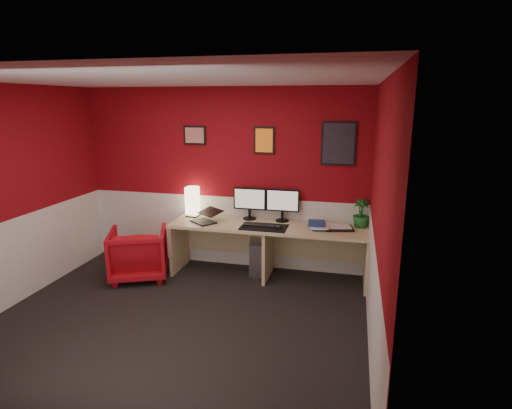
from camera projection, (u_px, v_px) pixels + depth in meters
name	position (u px, v px, depth m)	size (l,w,h in m)	color
ground	(175.00, 323.00, 4.41)	(4.00, 3.50, 0.01)	black
ceiling	(163.00, 79.00, 3.81)	(4.00, 3.50, 0.01)	white
wall_back	(223.00, 179.00, 5.76)	(4.00, 0.01, 2.50)	maroon
wall_front	(43.00, 282.00, 2.46)	(4.00, 0.01, 2.50)	maroon
wall_left	(2.00, 199.00, 4.56)	(0.01, 3.50, 2.50)	maroon
wall_right	(378.00, 223.00, 3.66)	(0.01, 3.50, 2.50)	maroon
wainscot_back	(224.00, 230.00, 5.94)	(4.00, 0.01, 1.00)	silver
wainscot_front	(58.00, 390.00, 2.64)	(4.00, 0.01, 1.00)	silver
wainscot_left	(12.00, 263.00, 4.74)	(0.01, 3.50, 1.00)	silver
wainscot_right	(372.00, 300.00, 3.84)	(0.01, 3.50, 1.00)	silver
desk	(268.00, 251.00, 5.49)	(2.60, 0.65, 0.73)	#CEB884
shoji_lamp	(192.00, 202.00, 5.78)	(0.16, 0.16, 0.40)	#FFE5B2
laptop	(203.00, 215.00, 5.49)	(0.33, 0.23, 0.22)	black
monitor_left	(250.00, 199.00, 5.61)	(0.45, 0.06, 0.58)	black
monitor_right	(282.00, 200.00, 5.51)	(0.45, 0.06, 0.58)	black
desk_mat	(264.00, 227.00, 5.30)	(0.60, 0.38, 0.01)	black
keyboard	(259.00, 225.00, 5.36)	(0.42, 0.14, 0.02)	black
mouse	(278.00, 227.00, 5.25)	(0.06, 0.10, 0.03)	black
book_bottom	(311.00, 227.00, 5.26)	(0.21, 0.28, 0.03)	navy
book_middle	(311.00, 225.00, 5.27)	(0.23, 0.32, 0.02)	silver
book_top	(308.00, 223.00, 5.28)	(0.21, 0.28, 0.03)	navy
zen_tray	(339.00, 228.00, 5.22)	(0.35, 0.25, 0.03)	black
potted_plant	(361.00, 213.00, 5.27)	(0.20, 0.20, 0.37)	#19591E
pc_tower	(257.00, 256.00, 5.71)	(0.20, 0.45, 0.45)	#99999E
armchair	(139.00, 253.00, 5.50)	(0.72, 0.74, 0.67)	#A7131B
art_left	(195.00, 135.00, 5.69)	(0.32, 0.02, 0.26)	red
art_center	(264.00, 140.00, 5.48)	(0.28, 0.02, 0.36)	orange
art_right	(339.00, 144.00, 5.27)	(0.44, 0.02, 0.56)	black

